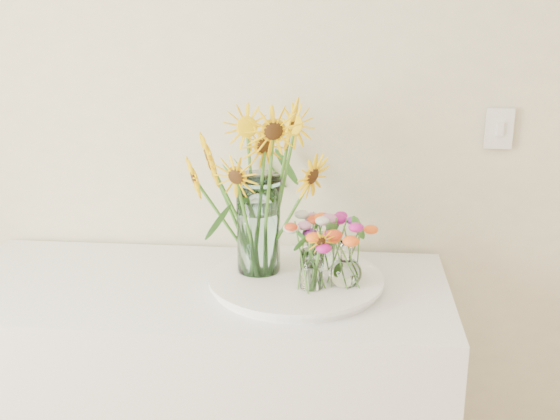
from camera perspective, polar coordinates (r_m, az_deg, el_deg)
The scene contains 9 objects.
tray at distance 1.96m, azimuth 1.31°, elevation -5.90°, with size 0.46×0.46×0.03m, color white.
mason_jar at distance 1.95m, azimuth -1.76°, elevation -1.18°, with size 0.12×0.12×0.28m, color #BDE9EB.
sunflower_bouquet at distance 1.92m, azimuth -1.79°, elevation 2.15°, with size 0.66×0.66×0.52m, color #F9C205, non-canonical shape.
small_vase_a at distance 1.87m, azimuth 2.60°, elevation -4.91°, with size 0.06×0.06×0.11m, color white.
wildflower_posy_a at distance 1.85m, azimuth 2.62°, elevation -3.63°, with size 0.19×0.19×0.20m, color #FF5D16, non-canonical shape.
small_vase_b at distance 1.89m, azimuth 5.36°, elevation -4.35°, with size 0.09×0.09×0.13m, color white, non-canonical shape.
wildflower_posy_b at distance 1.88m, azimuth 5.40°, elevation -3.08°, with size 0.19×0.19×0.22m, color #FF5D16, non-canonical shape.
small_vase_c at distance 2.00m, azimuth 3.52°, elevation -3.42°, with size 0.06×0.06×0.10m, color white.
wildflower_posy_c at distance 1.99m, azimuth 3.54°, elevation -2.21°, with size 0.17×0.17×0.19m, color #FF5D16, non-canonical shape.
Camera 1 is at (0.06, 0.15, 1.69)m, focal length 45.00 mm.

